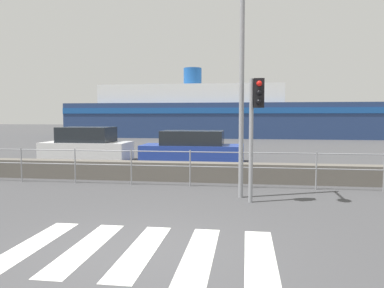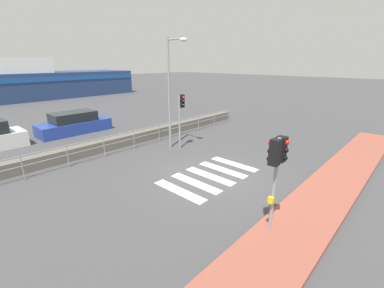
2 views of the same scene
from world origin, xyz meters
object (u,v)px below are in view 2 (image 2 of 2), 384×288
object	(u,v)px
traffic_light_far	(181,110)
parked_car_blue	(74,124)
streetlamp	(172,81)
traffic_light_near	(277,161)

from	to	relation	value
traffic_light_far	parked_car_blue	size ratio (longest dim) A/B	0.65
traffic_light_far	parked_car_blue	xyz separation A→B (m)	(-2.59, 7.59, -1.56)
traffic_light_far	streetlamp	xyz separation A→B (m)	(-0.34, 0.25, 1.46)
traffic_light_far	parked_car_blue	distance (m)	8.17
parked_car_blue	traffic_light_far	bearing A→B (deg)	-71.17
traffic_light_near	streetlamp	size ratio (longest dim) A/B	0.48
traffic_light_near	parked_car_blue	distance (m)	14.77
traffic_light_near	parked_car_blue	xyz separation A→B (m)	(0.95, 14.66, -1.56)
traffic_light_far	parked_car_blue	world-z (taller)	traffic_light_far
traffic_light_near	streetlamp	world-z (taller)	streetlamp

